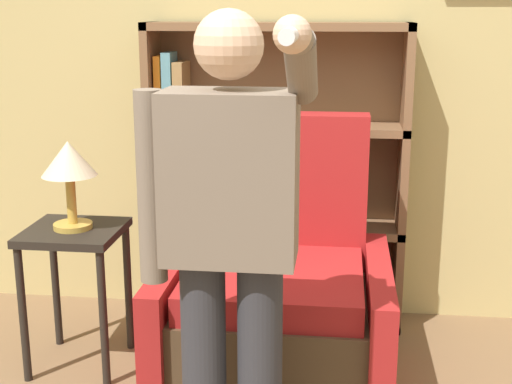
{
  "coord_description": "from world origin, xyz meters",
  "views": [
    {
      "loc": [
        0.29,
        -1.71,
        1.62
      ],
      "look_at": [
        -0.01,
        0.78,
        0.98
      ],
      "focal_mm": 50.0,
      "sensor_mm": 36.0,
      "label": 1
    }
  ],
  "objects_px": {
    "armchair": "(276,304)",
    "side_table": "(75,256)",
    "table_lamp": "(69,165)",
    "bookcase": "(260,179)",
    "person_standing": "(229,234)"
  },
  "relations": [
    {
      "from": "person_standing",
      "to": "table_lamp",
      "type": "distance_m",
      "value": 1.17
    },
    {
      "from": "bookcase",
      "to": "armchair",
      "type": "height_order",
      "value": "bookcase"
    },
    {
      "from": "side_table",
      "to": "table_lamp",
      "type": "xyz_separation_m",
      "value": [
        -0.0,
        0.0,
        0.42
      ]
    },
    {
      "from": "bookcase",
      "to": "side_table",
      "type": "xyz_separation_m",
      "value": [
        -0.77,
        -0.64,
        -0.23
      ]
    },
    {
      "from": "armchair",
      "to": "table_lamp",
      "type": "relative_size",
      "value": 2.92
    },
    {
      "from": "armchair",
      "to": "side_table",
      "type": "bearing_deg",
      "value": 177.79
    },
    {
      "from": "armchair",
      "to": "side_table",
      "type": "distance_m",
      "value": 0.94
    },
    {
      "from": "bookcase",
      "to": "person_standing",
      "type": "distance_m",
      "value": 1.47
    },
    {
      "from": "bookcase",
      "to": "side_table",
      "type": "height_order",
      "value": "bookcase"
    },
    {
      "from": "person_standing",
      "to": "table_lamp",
      "type": "height_order",
      "value": "person_standing"
    },
    {
      "from": "armchair",
      "to": "bookcase",
      "type": "bearing_deg",
      "value": 102.82
    },
    {
      "from": "side_table",
      "to": "table_lamp",
      "type": "height_order",
      "value": "table_lamp"
    },
    {
      "from": "person_standing",
      "to": "table_lamp",
      "type": "relative_size",
      "value": 4.08
    },
    {
      "from": "bookcase",
      "to": "armchair",
      "type": "distance_m",
      "value": 0.8
    },
    {
      "from": "bookcase",
      "to": "side_table",
      "type": "relative_size",
      "value": 2.34
    }
  ]
}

